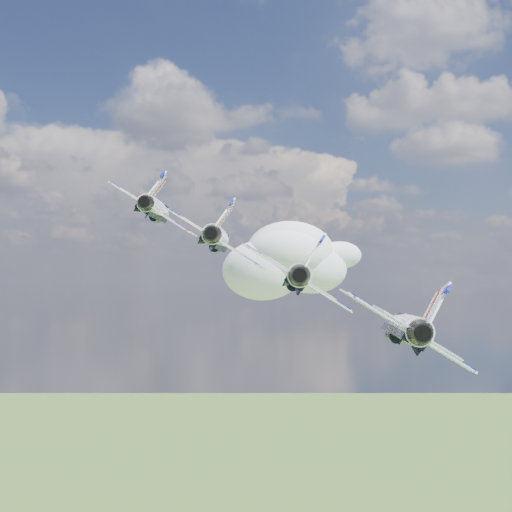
# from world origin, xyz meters

# --- Properties ---
(cloud_far) EXTENTS (60.59, 47.60, 23.80)m
(cloud_far) POSITION_xyz_m (-4.42, 248.24, 165.45)
(cloud_far) COLOR white
(jet_0) EXTENTS (11.58, 15.35, 9.05)m
(jet_0) POSITION_xyz_m (-14.22, 12.45, 164.40)
(jet_0) COLOR white
(jet_1) EXTENTS (11.58, 15.35, 9.05)m
(jet_1) POSITION_xyz_m (-6.29, 4.69, 160.70)
(jet_1) COLOR white
(jet_2) EXTENTS (11.58, 15.35, 9.05)m
(jet_2) POSITION_xyz_m (1.65, -3.07, 157.00)
(jet_2) COLOR white
(jet_3) EXTENTS (11.58, 15.35, 9.05)m
(jet_3) POSITION_xyz_m (9.58, -10.83, 153.30)
(jet_3) COLOR white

